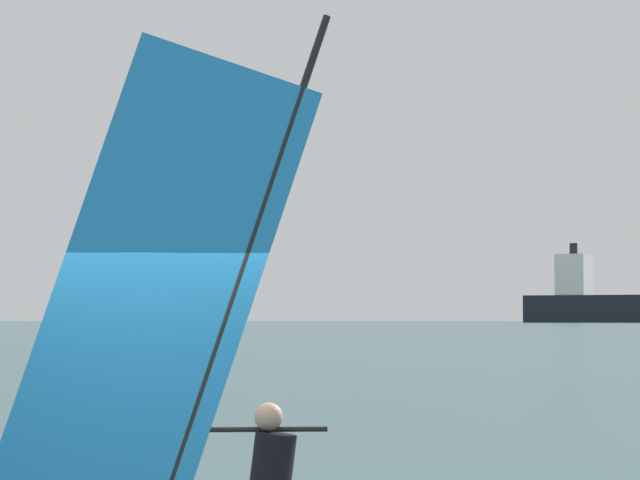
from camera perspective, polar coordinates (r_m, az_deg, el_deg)
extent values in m
cylinder|color=black|center=(10.16, -3.63, -2.04)|extent=(1.25, 0.86, 4.25)
cube|color=#268CD8|center=(10.18, -7.41, -3.10)|extent=(2.25, 1.52, 4.31)
cylinder|color=black|center=(10.20, -3.84, -8.15)|extent=(1.24, 0.85, 0.04)
sphere|color=tan|center=(10.19, -2.23, -7.62)|extent=(0.22, 0.22, 0.22)
cube|color=silver|center=(691.66, 10.87, -1.50)|extent=(17.78, 26.53, 20.91)
cylinder|color=black|center=(692.23, 10.86, -0.38)|extent=(4.00, 4.00, 6.00)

